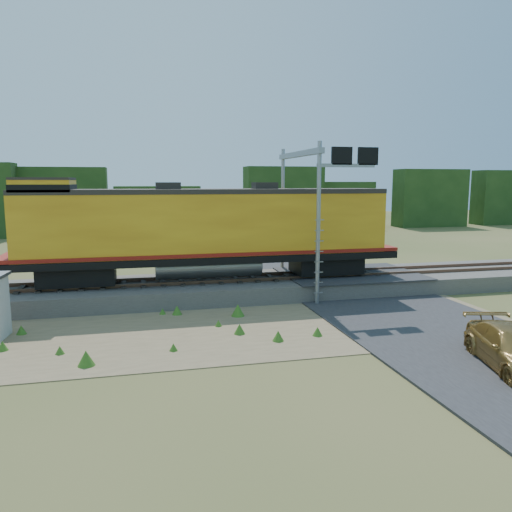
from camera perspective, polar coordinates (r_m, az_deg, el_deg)
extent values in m
plane|color=#475123|center=(19.12, -1.38, -8.55)|extent=(140.00, 140.00, 0.00)
cube|color=slate|center=(24.73, -4.33, -3.69)|extent=(70.00, 5.00, 0.80)
cube|color=brown|center=(23.94, -4.06, -2.92)|extent=(70.00, 0.10, 0.16)
cube|color=brown|center=(25.33, -4.60, -2.29)|extent=(70.00, 0.10, 0.16)
cube|color=#8C7754|center=(19.29, -7.58, -8.43)|extent=(26.00, 8.00, 0.03)
cube|color=#38383A|center=(26.65, 10.70, -1.99)|extent=(7.00, 5.20, 0.06)
cube|color=#38383A|center=(41.69, 1.64, 0.80)|extent=(7.00, 24.00, 0.08)
cube|color=#1D3914|center=(56.05, -9.67, 5.94)|extent=(36.00, 3.00, 6.50)
cube|color=#1D3914|center=(71.07, 24.67, 5.60)|extent=(50.00, 3.00, 6.00)
cube|color=black|center=(24.39, -19.70, -1.99)|extent=(3.37, 2.15, 0.84)
cube|color=black|center=(26.02, 7.97, -0.94)|extent=(3.37, 2.15, 0.84)
cube|color=black|center=(24.38, -5.42, -0.12)|extent=(18.72, 2.81, 0.34)
cylinder|color=gray|center=(24.45, -5.41, -1.16)|extent=(5.15, 1.12, 1.12)
cube|color=yellow|center=(24.19, -5.48, 3.67)|extent=(17.31, 2.71, 2.90)
cube|color=maroon|center=(24.34, -5.43, 0.53)|extent=(18.72, 2.85, 0.17)
cube|color=#28231E|center=(24.12, -5.53, 7.37)|extent=(17.31, 2.76, 0.22)
cube|color=yellow|center=(24.19, -23.06, 7.26)|extent=(2.43, 2.71, 0.66)
cube|color=#28231E|center=(24.19, -23.11, 8.12)|extent=(2.43, 2.76, 0.11)
cube|color=black|center=(24.19, -23.06, 7.15)|extent=(2.48, 2.76, 0.33)
cube|color=maroon|center=(24.57, -26.01, 2.16)|extent=(0.09, 1.87, 1.12)
cube|color=#28231E|center=(23.92, -10.02, 7.79)|extent=(1.12, 0.94, 0.42)
cube|color=#28231E|center=(24.66, 1.00, 7.93)|extent=(1.12, 0.94, 0.42)
cylinder|color=gray|center=(22.61, 7.12, 3.56)|extent=(0.19, 0.19, 7.38)
cylinder|color=gray|center=(27.90, 3.06, 4.53)|extent=(0.19, 0.19, 7.38)
cube|color=gray|center=(25.20, 4.98, 11.53)|extent=(0.26, 6.20, 0.26)
cube|color=gray|center=(23.01, 10.24, 10.15)|extent=(2.74, 0.16, 0.16)
cube|color=black|center=(22.95, 9.78, 11.22)|extent=(0.95, 0.16, 0.79)
cube|color=black|center=(23.47, 12.67, 11.07)|extent=(0.95, 0.16, 0.79)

